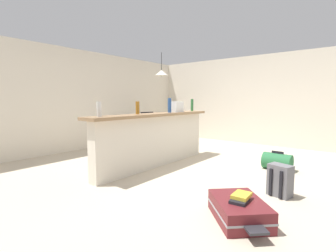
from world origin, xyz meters
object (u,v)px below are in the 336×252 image
Objects in this scene: bottle_blue at (170,105)px; dining_chair_near_partition at (174,129)px; bottle_amber at (138,108)px; duffel_bag_green at (277,162)px; bottle_green at (192,105)px; book_stack at (241,198)px; suitcase_flat_maroon at (239,210)px; backpack_grey at (280,181)px; bottle_white at (99,109)px; dining_chair_far_side at (145,126)px; pendant_lamp at (162,73)px; grocery_bag at (177,107)px; dining_table at (160,123)px.

bottle_blue reaches higher than dining_chair_near_partition.
duffel_bag_green is (1.58, -1.96, -0.97)m from bottle_amber.
bottle_green is at bearing -1.79° from bottle_amber.
bottle_amber is 0.78× the size of book_stack.
backpack_grey reaches higher than suitcase_flat_maroon.
bottle_white is 2.37m from suitcase_flat_maroon.
bottle_blue reaches higher than dining_chair_far_side.
pendant_lamp is 4.59m from book_stack.
pendant_lamp reaches higher than grocery_bag.
bottle_white reaches higher than dining_chair_near_partition.
dining_table is 4.21m from suitcase_flat_maroon.
grocery_bag is at bearing 71.90° from backpack_grey.
dining_chair_far_side reaches higher than book_stack.
bottle_amber is 2.44m from pendant_lamp.
bottle_amber is at bearing -161.46° from dining_chair_near_partition.
bottle_white is at bearing 178.89° from grocery_bag.
dining_table is (1.90, 1.12, -0.47)m from bottle_amber.
dining_table is at bearing 30.48° from bottle_amber.
dining_chair_far_side is at bearing 84.62° from duffel_bag_green.
bottle_green reaches higher than bottle_white.
pendant_lamp is at bearing 64.11° from backpack_grey.
dining_chair_near_partition is (1.10, 0.73, -0.64)m from bottle_blue.
bottle_blue is at bearing -122.46° from dining_chair_far_side.
grocery_bag is at bearing 50.84° from suitcase_flat_maroon.
bottle_white is 0.79× the size of bottle_blue.
suitcase_flat_maroon is (-2.56, -3.29, -0.54)m from dining_table.
bottle_green reaches higher than dining_chair_far_side.
grocery_bag is at bearing -177.30° from bottle_green.
dining_table is 1.18× the size of dining_chair_far_side.
bottle_amber is at bearing 128.83° from duffel_bag_green.
dining_chair_far_side is at bearing 68.13° from backpack_grey.
duffel_bag_green is at bearing 5.62° from suitcase_flat_maroon.
bottle_white reaches higher than duffel_bag_green.
bottle_white is 0.84m from bottle_amber.
bottle_blue reaches higher than dining_table.
bottle_green reaches higher than suitcase_flat_maroon.
bottle_amber is at bearing 172.82° from bottle_blue.
grocery_bag is at bearing 105.86° from duffel_bag_green.
dining_table is at bearing 52.15° from suitcase_flat_maroon.
bottle_blue is 1.90m from pendant_lamp.
dining_chair_near_partition reaches higher than book_stack.
bottle_amber reaches higher than book_stack.
pendant_lamp is 2.23× the size of book_stack.
dining_chair_far_side is at bearing 56.21° from suitcase_flat_maroon.
dining_chair_far_side is 4.67m from book_stack.
dining_chair_far_side is at bearing 88.02° from dining_chair_near_partition.
dining_chair_near_partition is 3.37m from backpack_grey.
book_stack is (-0.68, -2.20, -0.87)m from bottle_amber.
bottle_green is 0.63m from grocery_bag.
bottle_white is 0.87× the size of grocery_bag.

